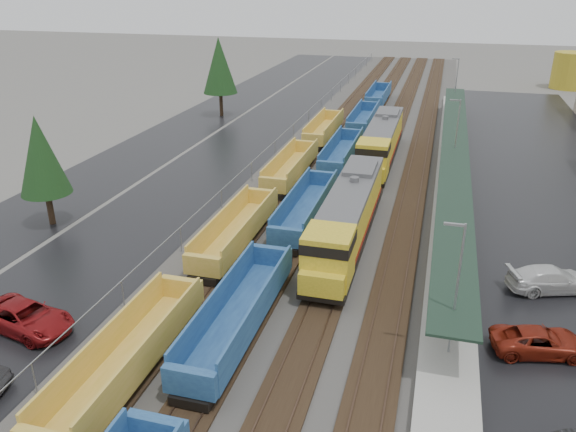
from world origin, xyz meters
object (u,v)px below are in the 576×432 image
object	(u,v)px
locomotive_lead	(347,218)
parked_car_east_b	(540,342)
storage_tank	(571,71)
parked_car_west_c	(26,318)
well_string_yellow	(193,282)
well_string_blue	(306,209)
parked_car_east_c	(551,279)
locomotive_trail	(381,142)

from	to	relation	value
locomotive_lead	parked_car_east_b	bearing A→B (deg)	-39.16
storage_tank	parked_car_west_c	distance (m)	99.93
well_string_yellow	well_string_blue	distance (m)	14.04
locomotive_lead	parked_car_east_b	xyz separation A→B (m)	(12.21, -9.94, -1.70)
parked_car_west_c	parked_car_east_b	size ratio (longest dim) A/B	1.16
locomotive_lead	parked_car_east_c	size ratio (longest dim) A/B	3.57
well_string_yellow	parked_car_east_b	bearing A→B (deg)	-0.63
parked_car_west_c	well_string_yellow	bearing A→B (deg)	-42.61
storage_tank	parked_car_east_c	distance (m)	78.61
well_string_blue	parked_car_east_c	xyz separation A→B (m)	(17.78, -6.49, -0.37)
storage_tank	well_string_blue	bearing A→B (deg)	-113.89
well_string_yellow	locomotive_lead	bearing A→B (deg)	50.55
locomotive_lead	parked_car_east_c	xyz separation A→B (m)	(13.78, -2.75, -1.59)
storage_tank	parked_car_east_b	distance (m)	85.97
parked_car_west_c	well_string_blue	bearing A→B (deg)	-20.49
locomotive_trail	parked_car_east_c	world-z (taller)	locomotive_trail
locomotive_trail	storage_tank	size ratio (longest dim) A/B	3.13
locomotive_lead	well_string_blue	size ratio (longest dim) A/B	0.18
well_string_yellow	parked_car_west_c	distance (m)	9.68
locomotive_trail	well_string_yellow	bearing A→B (deg)	-104.60
locomotive_trail	parked_car_east_c	distance (m)	27.51
well_string_blue	parked_car_east_b	distance (m)	21.22
well_string_yellow	parked_car_west_c	bearing A→B (deg)	-143.69
parked_car_east_b	locomotive_lead	bearing A→B (deg)	38.74
locomotive_trail	well_string_blue	xyz separation A→B (m)	(-4.00, -17.26, -1.22)
locomotive_lead	well_string_yellow	distance (m)	12.65
locomotive_trail	well_string_blue	distance (m)	17.76
well_string_blue	parked_car_west_c	distance (m)	22.53
locomotive_trail	parked_car_east_b	distance (m)	33.31
parked_car_east_c	parked_car_west_c	bearing A→B (deg)	94.40
locomotive_trail	locomotive_lead	bearing A→B (deg)	-90.00
parked_car_east_b	parked_car_east_c	bearing A→B (deg)	-24.40
parked_car_east_c	well_string_yellow	bearing A→B (deg)	88.91
parked_car_east_c	parked_car_east_b	bearing A→B (deg)	148.87
locomotive_trail	well_string_yellow	world-z (taller)	locomotive_trail
parked_car_west_c	locomotive_lead	bearing A→B (deg)	-34.55
locomotive_lead	storage_tank	size ratio (longest dim) A/B	3.13
well_string_yellow	parked_car_east_b	size ratio (longest dim) A/B	18.16
well_string_blue	parked_car_west_c	bearing A→B (deg)	-121.57
locomotive_lead	well_string_blue	distance (m)	5.61
locomotive_trail	well_string_yellow	distance (m)	31.77
locomotive_lead	parked_car_east_c	bearing A→B (deg)	-11.30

